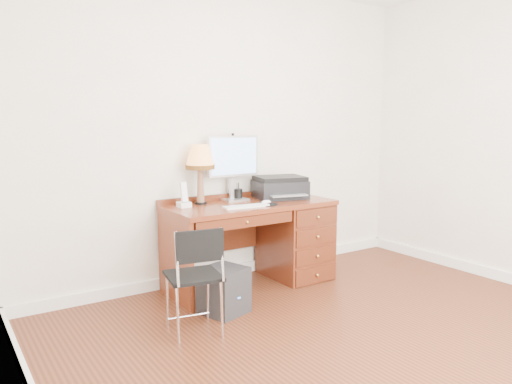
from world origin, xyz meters
TOP-DOWN VIEW (x-y plane):
  - ground at (0.00, 0.00)m, footprint 4.00×4.00m
  - room_shell at (0.00, 0.63)m, footprint 4.00×4.00m
  - desk at (0.32, 1.40)m, footprint 1.50×0.67m
  - monitor at (-0.04, 1.62)m, footprint 0.51×0.16m
  - keyboard at (-0.15, 1.24)m, footprint 0.40×0.16m
  - mouse_pad at (0.06, 1.24)m, footprint 0.20×0.20m
  - printer at (0.39, 1.49)m, footprint 0.53×0.45m
  - leg_lamp at (-0.39, 1.58)m, footprint 0.25×0.25m
  - phone at (-0.58, 1.52)m, footprint 0.10×0.10m
  - pen_cup at (0.01, 1.62)m, footprint 0.08×0.08m
  - chair at (-0.87, 0.72)m, footprint 0.42×0.42m
  - equipment_box at (-0.53, 0.96)m, footprint 0.38×0.38m

SIDE VIEW (x-z plane):
  - ground at x=0.00m, z-range 0.00..0.00m
  - room_shell at x=0.00m, z-range -1.95..2.05m
  - equipment_box at x=-0.53m, z-range 0.00..0.36m
  - desk at x=0.32m, z-range 0.04..0.79m
  - chair at x=-0.87m, z-range 0.08..0.85m
  - keyboard at x=-0.15m, z-range 0.75..0.76m
  - mouse_pad at x=0.06m, z-range 0.74..0.78m
  - pen_cup at x=0.01m, z-range 0.75..0.85m
  - phone at x=-0.58m, z-range 0.71..0.92m
  - printer at x=0.39m, z-range 0.75..0.95m
  - monitor at x=-0.04m, z-range 0.83..1.41m
  - leg_lamp at x=-0.39m, z-range 0.87..1.39m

